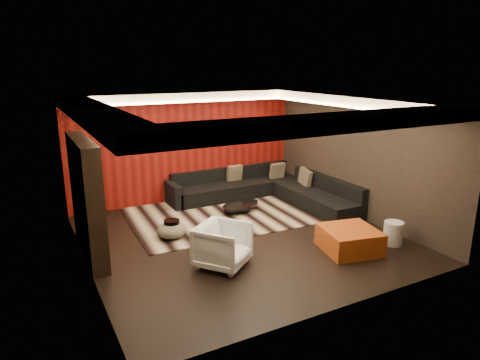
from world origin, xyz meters
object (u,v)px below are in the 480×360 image
sectional_sofa (266,191)px  orange_ottoman (349,240)px  drum_stool (172,229)px  armchair (223,246)px  coffee_table (241,207)px  white_side_table (393,233)px

sectional_sofa → orange_ottoman: bearing=-93.3°
drum_stool → armchair: (0.38, -1.60, 0.18)m
coffee_table → sectional_sofa: (0.99, 0.46, 0.15)m
white_side_table → orange_ottoman: 0.98m
orange_ottoman → armchair: bearing=167.2°
orange_ottoman → sectional_sofa: bearing=86.7°
coffee_table → white_side_table: bearing=-60.6°
orange_ottoman → sectional_sofa: sectional_sofa is taller
armchair → sectional_sofa: (2.61, 2.84, -0.12)m
drum_stool → sectional_sofa: size_ratio=0.10×
drum_stool → orange_ottoman: size_ratio=0.38×
sectional_sofa → drum_stool: bearing=-157.6°
drum_stool → white_side_table: size_ratio=0.81×
drum_stool → sectional_sofa: (2.99, 1.24, 0.05)m
orange_ottoman → sectional_sofa: (0.20, 3.39, 0.04)m
white_side_table → armchair: armchair is taller
orange_ottoman → armchair: (-2.42, 0.55, 0.17)m
sectional_sofa → armchair: bearing=-132.6°
white_side_table → armchair: (-3.38, 0.74, 0.15)m
white_side_table → drum_stool: bearing=148.1°
armchair → white_side_table: bearing=-50.2°
coffee_table → orange_ottoman: bearing=-74.8°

